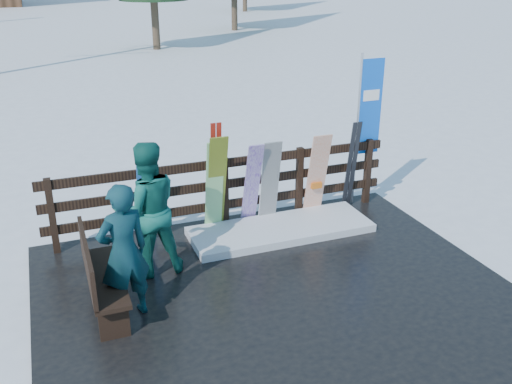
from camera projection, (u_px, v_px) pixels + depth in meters
name	position (u px, v px, depth m)	size (l,w,h in m)	color
ground	(278.00, 299.00, 7.36)	(700.00, 700.00, 0.00)	white
deck	(278.00, 296.00, 7.35)	(6.00, 5.00, 0.08)	black
fence	(225.00, 187.00, 8.98)	(5.60, 0.10, 1.15)	black
snow_patch	(281.00, 229.00, 8.93)	(2.85, 1.00, 0.12)	white
bench	(98.00, 274.00, 6.78)	(0.41, 1.50, 0.97)	black
snowboard_0	(146.00, 200.00, 8.35)	(0.25, 0.03, 1.45)	blue
snowboard_1	(214.00, 187.00, 8.68)	(0.27, 0.03, 1.55)	white
snowboard_2	(217.00, 184.00, 8.67)	(0.28, 0.03, 1.66)	#C7E029
snowboard_3	(252.00, 185.00, 8.90)	(0.25, 0.03, 1.49)	silver
snowboard_4	(270.00, 183.00, 9.00)	(0.30, 0.03, 1.44)	black
snowboard_5	(317.00, 175.00, 9.27)	(0.32, 0.03, 1.47)	white
ski_pair_a	(216.00, 178.00, 8.71)	(0.16, 0.18, 1.78)	#9E1E13
ski_pair_b	(351.00, 166.00, 9.53)	(0.17, 0.24, 1.56)	black
rental_flag	(367.00, 113.00, 9.50)	(0.45, 0.04, 2.60)	silver
person_front	(124.00, 253.00, 6.58)	(0.62, 0.41, 1.70)	#0F4842
person_back	(147.00, 209.00, 7.51)	(0.90, 0.70, 1.86)	#145D52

